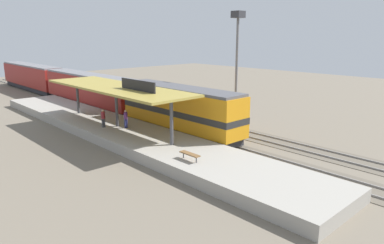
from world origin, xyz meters
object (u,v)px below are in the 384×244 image
(platform_bench, at_px, (190,154))
(locomotive, at_px, (180,110))
(passenger_carriage_rear, at_px, (32,77))
(person_waiting, at_px, (103,117))
(passenger_carriage_front, at_px, (89,90))
(person_walking, at_px, (126,118))
(light_mast, at_px, (237,44))

(platform_bench, bearing_deg, locomotive, 52.86)
(passenger_carriage_rear, relative_size, person_waiting, 11.70)
(passenger_carriage_front, xyz_separation_m, person_walking, (-4.34, -15.39, -0.46))
(person_walking, bearing_deg, person_waiting, 131.98)
(locomotive, relative_size, passenger_carriage_rear, 0.72)
(passenger_carriage_front, distance_m, passenger_carriage_rear, 20.80)
(passenger_carriage_rear, height_order, person_waiting, passenger_carriage_rear)
(platform_bench, relative_size, person_walking, 0.99)
(person_walking, bearing_deg, platform_bench, -98.97)
(passenger_carriage_rear, bearing_deg, person_waiting, -99.47)
(locomotive, height_order, passenger_carriage_rear, locomotive)
(passenger_carriage_front, relative_size, person_walking, 11.70)
(locomotive, height_order, passenger_carriage_front, locomotive)
(person_waiting, height_order, person_walking, same)
(passenger_carriage_front, xyz_separation_m, light_mast, (7.80, -18.33, 6.08))
(platform_bench, height_order, locomotive, locomotive)
(locomotive, bearing_deg, platform_bench, -127.14)
(passenger_carriage_front, distance_m, person_waiting, 14.96)
(person_waiting, bearing_deg, person_walking, -48.02)
(platform_bench, xyz_separation_m, passenger_carriage_front, (6.00, 25.92, 0.97))
(person_walking, bearing_deg, locomotive, -31.02)
(person_waiting, relative_size, person_walking, 1.00)
(passenger_carriage_front, bearing_deg, platform_bench, -103.03)
(locomotive, xyz_separation_m, person_walking, (-4.34, 2.61, -0.56))
(passenger_carriage_rear, relative_size, person_walking, 11.70)
(locomotive, distance_m, light_mast, 9.84)
(passenger_carriage_front, bearing_deg, person_walking, -105.74)
(light_mast, bearing_deg, person_walking, 166.39)
(passenger_carriage_front, height_order, passenger_carriage_rear, same)
(passenger_carriage_rear, bearing_deg, passenger_carriage_front, -90.00)
(platform_bench, xyz_separation_m, passenger_carriage_rear, (6.00, 46.72, 0.97))
(locomotive, xyz_separation_m, person_waiting, (-5.77, 4.20, -0.56))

